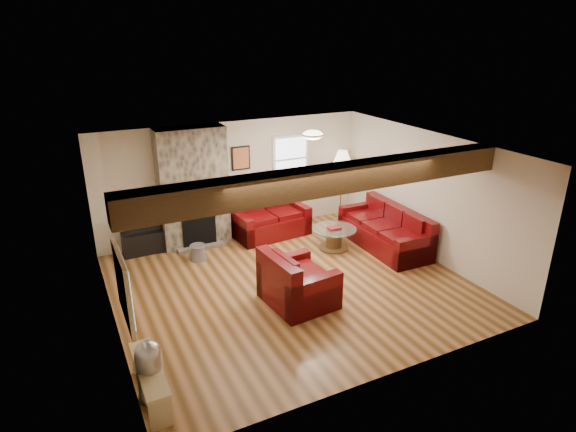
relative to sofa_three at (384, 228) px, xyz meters
name	(u,v)px	position (x,y,z in m)	size (l,w,h in m)	color
room	(291,220)	(-2.48, -0.59, 0.82)	(8.00, 8.00, 8.00)	brown
oak_beam	(331,179)	(-2.48, -1.84, 1.88)	(6.00, 0.36, 0.38)	#361E10
chimney_breast	(193,189)	(-3.48, 1.90, 0.79)	(1.40, 0.67, 2.50)	#39332C
back_window	(291,159)	(-1.13, 2.12, 1.12)	(0.90, 0.08, 1.10)	white
hatch_window	(124,287)	(-5.44, -2.09, 1.02)	(0.08, 1.00, 0.90)	tan
ceiling_dome	(313,136)	(-1.58, 0.31, 2.01)	(0.40, 0.40, 0.18)	white
artwork_back	(241,158)	(-2.33, 2.12, 1.27)	(0.42, 0.06, 0.52)	black
artwork_right	(418,167)	(0.48, -0.29, 1.32)	(0.06, 0.55, 0.42)	black
sofa_three	(384,228)	(0.00, 0.00, 0.00)	(2.20, 0.92, 0.85)	#410604
loveseat	(270,217)	(-1.87, 1.64, 0.00)	(1.62, 0.93, 0.86)	#410604
armchair_red	(299,278)	(-2.64, -1.18, 0.03)	(1.13, 0.99, 0.91)	#410604
coffee_table	(334,239)	(-0.99, 0.39, -0.20)	(0.92, 0.92, 0.48)	#462E16
tv_cabinet	(146,242)	(-4.54, 1.94, -0.20)	(0.92, 0.37, 0.46)	black
television	(143,221)	(-4.54, 1.94, 0.26)	(0.79, 0.10, 0.46)	black
floor_lamp	(342,162)	(-0.03, 1.66, 1.04)	(0.44, 0.44, 1.71)	tan
pine_bench	(151,382)	(-5.31, -2.37, -0.20)	(0.28, 1.21, 0.45)	tan
pedal_bin	(150,370)	(-5.30, -2.38, -0.02)	(0.33, 0.33, 0.82)	#A8A9AD
coal_bucket	(198,252)	(-3.67, 1.13, -0.27)	(0.34, 0.34, 0.32)	gray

